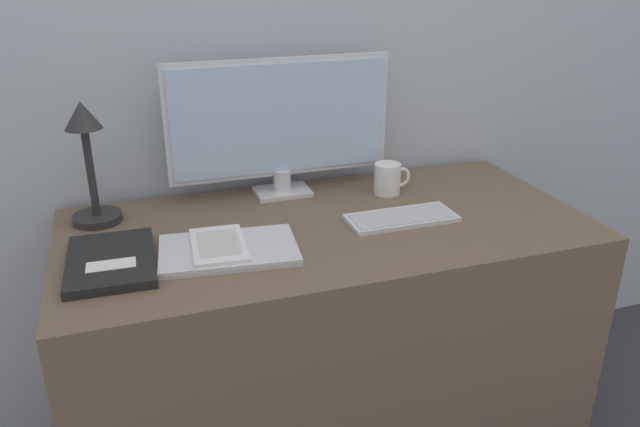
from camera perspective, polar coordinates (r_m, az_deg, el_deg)
The scene contains 9 objects.
wall_back at distance 1.83m, azimuth -3.26°, elevation 17.03°, with size 3.60×0.05×2.40m.
desk at distance 1.79m, azimuth 0.61°, elevation -11.79°, with size 1.34×0.64×0.74m.
monitor at distance 1.74m, azimuth -3.64°, elevation 8.24°, with size 0.63×0.11×0.39m.
keyboard at distance 1.64m, azimuth 7.46°, elevation -0.39°, with size 0.29×0.12×0.01m.
laptop at distance 1.46m, azimuth -8.36°, elevation -3.33°, with size 0.34×0.24×0.02m.
ereader at distance 1.46m, azimuth -9.26°, elevation -2.84°, with size 0.14×0.20×0.01m.
desk_lamp at distance 1.66m, azimuth -20.45°, elevation 5.04°, with size 0.12×0.12×0.32m.
notebook at distance 1.47m, azimuth -18.55°, elevation -4.14°, with size 0.20×0.28×0.02m.
coffee_mug at distance 1.80m, azimuth 6.26°, elevation 3.19°, with size 0.11×0.08×0.09m.
Camera 1 is at (-0.48, -1.18, 1.40)m, focal length 35.00 mm.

